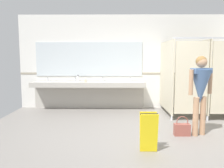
# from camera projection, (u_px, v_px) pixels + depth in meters

# --- Properties ---
(ground_plane) EXTENTS (6.62, 5.53, 0.10)m
(ground_plane) POSITION_uv_depth(u_px,v_px,m) (137.00, 136.00, 4.57)
(ground_plane) COLOR gray
(wall_back) EXTENTS (6.62, 0.12, 2.79)m
(wall_back) POSITION_uv_depth(u_px,v_px,m) (129.00, 62.00, 6.91)
(wall_back) COLOR silver
(wall_back) RESTS_ON ground_plane
(wall_back_tile_band) EXTENTS (6.62, 0.01, 0.06)m
(wall_back_tile_band) POSITION_uv_depth(u_px,v_px,m) (129.00, 73.00, 6.89)
(wall_back_tile_band) COLOR #9E937F
(wall_back_tile_band) RESTS_ON wall_back
(vanity_counter) EXTENTS (3.29, 0.56, 0.94)m
(vanity_counter) POSITION_uv_depth(u_px,v_px,m) (89.00, 89.00, 6.74)
(vanity_counter) COLOR #B2ADA3
(vanity_counter) RESTS_ON ground_plane
(mirror_panel) EXTENTS (3.19, 0.02, 1.01)m
(mirror_panel) POSITION_uv_depth(u_px,v_px,m) (89.00, 59.00, 6.84)
(mirror_panel) COLOR silver
(mirror_panel) RESTS_ON wall_back
(bathroom_stalls) EXTENTS (1.80, 1.47, 2.01)m
(bathroom_stalls) POSITION_uv_depth(u_px,v_px,m) (201.00, 76.00, 5.94)
(bathroom_stalls) COLOR beige
(bathroom_stalls) RESTS_ON ground_plane
(person_standing) EXTENTS (0.52, 0.52, 1.56)m
(person_standing) POSITION_uv_depth(u_px,v_px,m) (201.00, 86.00, 4.40)
(person_standing) COLOR tan
(person_standing) RESTS_ON ground_plane
(handbag) EXTENTS (0.31, 0.14, 0.39)m
(handbag) POSITION_uv_depth(u_px,v_px,m) (182.00, 129.00, 4.47)
(handbag) COLOR #934C42
(handbag) RESTS_ON ground_plane
(soap_dispenser) EXTENTS (0.07, 0.07, 0.19)m
(soap_dispenser) POSITION_uv_depth(u_px,v_px,m) (78.00, 78.00, 6.79)
(soap_dispenser) COLOR white
(soap_dispenser) RESTS_ON vanity_counter
(paper_cup) EXTENTS (0.07, 0.07, 0.09)m
(paper_cup) POSITION_uv_depth(u_px,v_px,m) (85.00, 81.00, 6.52)
(paper_cup) COLOR beige
(paper_cup) RESTS_ON vanity_counter
(wet_floor_sign) EXTENTS (0.28, 0.19, 0.64)m
(wet_floor_sign) POSITION_uv_depth(u_px,v_px,m) (149.00, 132.00, 3.68)
(wet_floor_sign) COLOR yellow
(wet_floor_sign) RESTS_ON ground_plane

